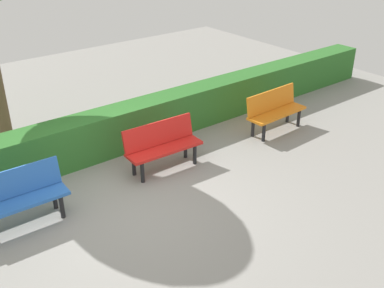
# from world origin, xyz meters

# --- Properties ---
(ground_plane) EXTENTS (17.83, 17.83, 0.00)m
(ground_plane) POSITION_xyz_m (0.00, 0.00, 0.00)
(ground_plane) COLOR gray
(bench_orange) EXTENTS (1.43, 0.50, 0.86)m
(bench_orange) POSITION_xyz_m (-3.88, -0.59, 0.48)
(bench_orange) COLOR orange
(bench_orange) RESTS_ON ground_plane
(bench_red) EXTENTS (1.43, 0.52, 0.86)m
(bench_red) POSITION_xyz_m (-1.11, -0.73, 0.48)
(bench_red) COLOR red
(bench_red) RESTS_ON ground_plane
(bench_blue) EXTENTS (1.39, 0.50, 0.86)m
(bench_blue) POSITION_xyz_m (1.49, -0.66, 0.48)
(bench_blue) COLOR blue
(bench_blue) RESTS_ON ground_plane
(hedge_row) EXTENTS (13.83, 0.59, 0.84)m
(hedge_row) POSITION_xyz_m (-1.18, -1.87, 0.42)
(hedge_row) COLOR #2D6B28
(hedge_row) RESTS_ON ground_plane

